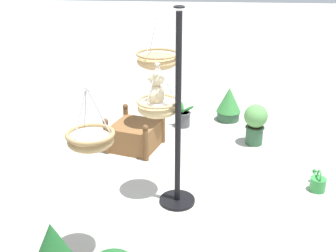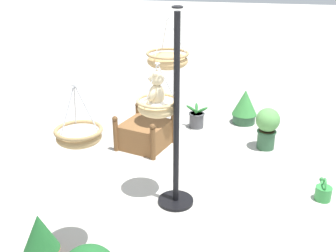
{
  "view_description": "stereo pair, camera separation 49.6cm",
  "coord_description": "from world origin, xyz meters",
  "px_view_note": "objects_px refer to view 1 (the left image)",
  "views": [
    {
      "loc": [
        -4.55,
        -0.33,
        2.93
      ],
      "look_at": [
        -0.01,
        0.08,
        0.96
      ],
      "focal_mm": 44.54,
      "sensor_mm": 36.0,
      "label": 1
    },
    {
      "loc": [
        -4.47,
        -0.82,
        2.93
      ],
      "look_at": [
        -0.01,
        0.08,
        0.96
      ],
      "focal_mm": 44.54,
      "sensor_mm": 36.0,
      "label": 2
    }
  ],
  "objects_px": {
    "teddy_bear": "(156,91)",
    "potted_plant_flowering_red": "(53,250)",
    "hanging_basket_right_low": "(157,60)",
    "wooden_planter_box": "(135,135)",
    "potted_plant_conical_shrub": "(255,122)",
    "potted_plant_fern_front": "(229,104)",
    "display_pole_central": "(178,149)",
    "hanging_basket_with_teddy": "(158,107)",
    "hanging_basket_left_high": "(91,139)",
    "watering_can": "(318,183)",
    "potted_plant_trailing_ivy": "(183,117)"
  },
  "relations": [
    {
      "from": "teddy_bear",
      "to": "potted_plant_flowering_red",
      "type": "height_order",
      "value": "teddy_bear"
    },
    {
      "from": "hanging_basket_left_high",
      "to": "hanging_basket_right_low",
      "type": "distance_m",
      "value": 2.57
    },
    {
      "from": "teddy_bear",
      "to": "hanging_basket_left_high",
      "type": "xyz_separation_m",
      "value": [
        -1.2,
        0.45,
        -0.07
      ]
    },
    {
      "from": "potted_plant_fern_front",
      "to": "potted_plant_conical_shrub",
      "type": "bearing_deg",
      "value": -159.08
    },
    {
      "from": "wooden_planter_box",
      "to": "potted_plant_conical_shrub",
      "type": "bearing_deg",
      "value": -80.53
    },
    {
      "from": "watering_can",
      "to": "hanging_basket_with_teddy",
      "type": "bearing_deg",
      "value": 97.91
    },
    {
      "from": "hanging_basket_with_teddy",
      "to": "wooden_planter_box",
      "type": "xyz_separation_m",
      "value": [
        1.31,
        0.51,
        -0.98
      ]
    },
    {
      "from": "teddy_bear",
      "to": "potted_plant_conical_shrub",
      "type": "relative_size",
      "value": 0.66
    },
    {
      "from": "hanging_basket_with_teddy",
      "to": "potted_plant_flowering_red",
      "type": "distance_m",
      "value": 1.95
    },
    {
      "from": "hanging_basket_left_high",
      "to": "potted_plant_fern_front",
      "type": "height_order",
      "value": "hanging_basket_left_high"
    },
    {
      "from": "display_pole_central",
      "to": "potted_plant_trailing_ivy",
      "type": "relative_size",
      "value": 5.79
    },
    {
      "from": "hanging_basket_with_teddy",
      "to": "watering_can",
      "type": "distance_m",
      "value": 2.34
    },
    {
      "from": "wooden_planter_box",
      "to": "hanging_basket_right_low",
      "type": "bearing_deg",
      "value": -83.66
    },
    {
      "from": "teddy_bear",
      "to": "wooden_planter_box",
      "type": "relative_size",
      "value": 0.48
    },
    {
      "from": "teddy_bear",
      "to": "potted_plant_trailing_ivy",
      "type": "distance_m",
      "value": 2.55
    },
    {
      "from": "hanging_basket_right_low",
      "to": "potted_plant_flowering_red",
      "type": "distance_m",
      "value": 3.15
    },
    {
      "from": "teddy_bear",
      "to": "potted_plant_flowering_red",
      "type": "xyz_separation_m",
      "value": [
        -1.52,
        0.8,
        -1.08
      ]
    },
    {
      "from": "hanging_basket_with_teddy",
      "to": "teddy_bear",
      "type": "distance_m",
      "value": 0.19
    },
    {
      "from": "potted_plant_fern_front",
      "to": "hanging_basket_with_teddy",
      "type": "bearing_deg",
      "value": 159.11
    },
    {
      "from": "hanging_basket_left_high",
      "to": "watering_can",
      "type": "height_order",
      "value": "hanging_basket_left_high"
    },
    {
      "from": "teddy_bear",
      "to": "watering_can",
      "type": "height_order",
      "value": "teddy_bear"
    },
    {
      "from": "potted_plant_fern_front",
      "to": "potted_plant_conical_shrub",
      "type": "relative_size",
      "value": 0.93
    },
    {
      "from": "watering_can",
      "to": "hanging_basket_left_high",
      "type": "bearing_deg",
      "value": 120.53
    },
    {
      "from": "hanging_basket_right_low",
      "to": "watering_can",
      "type": "bearing_deg",
      "value": -115.81
    },
    {
      "from": "hanging_basket_right_low",
      "to": "watering_can",
      "type": "height_order",
      "value": "hanging_basket_right_low"
    },
    {
      "from": "hanging_basket_with_teddy",
      "to": "potted_plant_flowering_red",
      "type": "xyz_separation_m",
      "value": [
        -1.52,
        0.82,
        -0.89
      ]
    },
    {
      "from": "wooden_planter_box",
      "to": "potted_plant_trailing_ivy",
      "type": "xyz_separation_m",
      "value": [
        0.91,
        -0.69,
        -0.05
      ]
    },
    {
      "from": "hanging_basket_with_teddy",
      "to": "teddy_bear",
      "type": "height_order",
      "value": "hanging_basket_with_teddy"
    },
    {
      "from": "hanging_basket_left_high",
      "to": "hanging_basket_right_low",
      "type": "bearing_deg",
      "value": -7.07
    },
    {
      "from": "display_pole_central",
      "to": "wooden_planter_box",
      "type": "xyz_separation_m",
      "value": [
        1.46,
        0.76,
        -0.51
      ]
    },
    {
      "from": "hanging_basket_right_low",
      "to": "potted_plant_trailing_ivy",
      "type": "distance_m",
      "value": 1.55
    },
    {
      "from": "potted_plant_flowering_red",
      "to": "watering_can",
      "type": "xyz_separation_m",
      "value": [
        1.81,
        -2.87,
        -0.21
      ]
    },
    {
      "from": "teddy_bear",
      "to": "watering_can",
      "type": "distance_m",
      "value": 2.45
    },
    {
      "from": "teddy_bear",
      "to": "hanging_basket_with_teddy",
      "type": "bearing_deg",
      "value": -90.0
    },
    {
      "from": "watering_can",
      "to": "hanging_basket_right_low",
      "type": "bearing_deg",
      "value": 64.19
    },
    {
      "from": "hanging_basket_right_low",
      "to": "potted_plant_trailing_ivy",
      "type": "bearing_deg",
      "value": -21.05
    },
    {
      "from": "hanging_basket_left_high",
      "to": "hanging_basket_with_teddy",
      "type": "bearing_deg",
      "value": -21.5
    },
    {
      "from": "display_pole_central",
      "to": "watering_can",
      "type": "bearing_deg",
      "value": -76.41
    },
    {
      "from": "watering_can",
      "to": "wooden_planter_box",
      "type": "bearing_deg",
      "value": 68.13
    },
    {
      "from": "hanging_basket_left_high",
      "to": "display_pole_central",
      "type": "bearing_deg",
      "value": -34.52
    },
    {
      "from": "wooden_planter_box",
      "to": "potted_plant_fern_front",
      "type": "distance_m",
      "value": 1.97
    },
    {
      "from": "hanging_basket_right_low",
      "to": "hanging_basket_left_high",
      "type": "bearing_deg",
      "value": 172.93
    },
    {
      "from": "potted_plant_conical_shrub",
      "to": "hanging_basket_right_low",
      "type": "bearing_deg",
      "value": 100.19
    },
    {
      "from": "hanging_basket_left_high",
      "to": "potted_plant_flowering_red",
      "type": "distance_m",
      "value": 1.12
    },
    {
      "from": "hanging_basket_right_low",
      "to": "wooden_planter_box",
      "type": "height_order",
      "value": "hanging_basket_right_low"
    },
    {
      "from": "potted_plant_trailing_ivy",
      "to": "display_pole_central",
      "type": "bearing_deg",
      "value": -178.3
    },
    {
      "from": "potted_plant_flowering_red",
      "to": "potted_plant_conical_shrub",
      "type": "height_order",
      "value": "potted_plant_conical_shrub"
    },
    {
      "from": "potted_plant_conical_shrub",
      "to": "teddy_bear",
      "type": "bearing_deg",
      "value": 139.6
    },
    {
      "from": "potted_plant_trailing_ivy",
      "to": "watering_can",
      "type": "height_order",
      "value": "potted_plant_trailing_ivy"
    },
    {
      "from": "display_pole_central",
      "to": "hanging_basket_with_teddy",
      "type": "distance_m",
      "value": 0.55
    }
  ]
}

